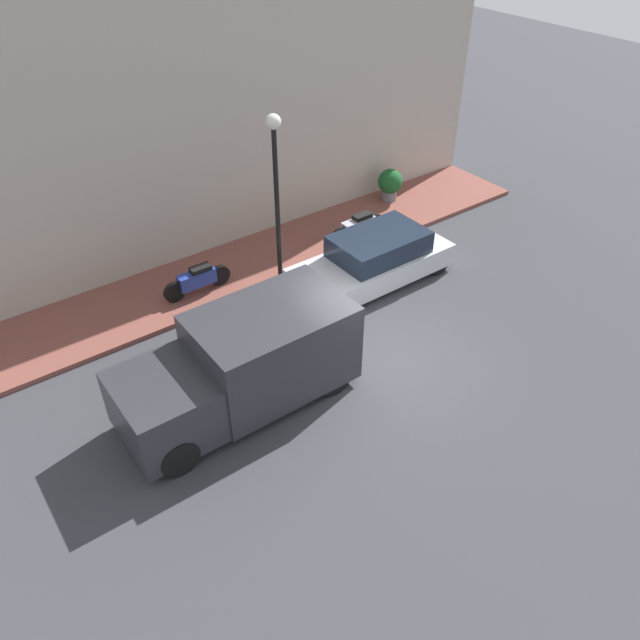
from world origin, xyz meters
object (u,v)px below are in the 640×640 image
at_px(delivery_van, 241,365).
at_px(motorcycle_blue, 197,279).
at_px(scooter_silver, 358,227).
at_px(potted_plant, 390,183).
at_px(parked_car, 374,260).
at_px(streetlamp, 276,172).

relative_size(delivery_van, motorcycle_blue, 2.64).
height_order(scooter_silver, motorcycle_blue, scooter_silver).
xyz_separation_m(delivery_van, potted_plant, (4.91, -8.23, -0.32)).
relative_size(scooter_silver, motorcycle_blue, 1.06).
xyz_separation_m(parked_car, delivery_van, (-1.84, 4.96, 0.37)).
relative_size(scooter_silver, streetlamp, 0.45).
height_order(parked_car, streetlamp, streetlamp).
bearing_deg(parked_car, delivery_van, 110.33).
relative_size(motorcycle_blue, streetlamp, 0.42).
bearing_deg(scooter_silver, motorcycle_blue, 85.36).
distance_m(parked_car, delivery_van, 5.31).
bearing_deg(motorcycle_blue, potted_plant, -81.89).
bearing_deg(potted_plant, scooter_silver, 120.45).
bearing_deg(motorcycle_blue, streetlamp, -106.07).
height_order(parked_car, delivery_van, delivery_van).
distance_m(scooter_silver, streetlamp, 3.70).
distance_m(motorcycle_blue, streetlamp, 3.29).
distance_m(parked_car, scooter_silver, 1.86).
height_order(streetlamp, potted_plant, streetlamp).
height_order(motorcycle_blue, potted_plant, potted_plant).
height_order(parked_car, potted_plant, parked_car).
bearing_deg(streetlamp, scooter_silver, -85.86).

